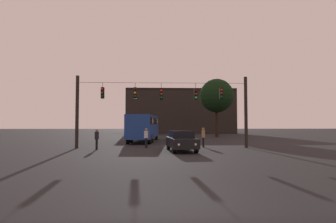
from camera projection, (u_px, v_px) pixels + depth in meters
ground_plane at (161, 142)px, 31.63m from camera, size 168.00×168.00×0.00m
overhead_signal_span at (163, 105)px, 23.36m from camera, size 14.71×0.44×6.13m
city_bus at (144, 125)px, 31.88m from camera, size 3.39×11.17×3.00m
car_near_right at (181, 141)px, 20.49m from camera, size 2.20×4.46×1.52m
pedestrian_crossing_left at (203, 136)px, 23.94m from camera, size 0.34×0.42×1.72m
pedestrian_crossing_center at (97, 138)px, 21.64m from camera, size 0.26×0.37×1.65m
pedestrian_crossing_right at (146, 137)px, 23.46m from camera, size 0.33×0.41×1.67m
corner_building at (179, 112)px, 61.71m from camera, size 22.93×11.69×9.44m
tree_left_silhouette at (217, 96)px, 43.26m from camera, size 5.32×5.32×9.18m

